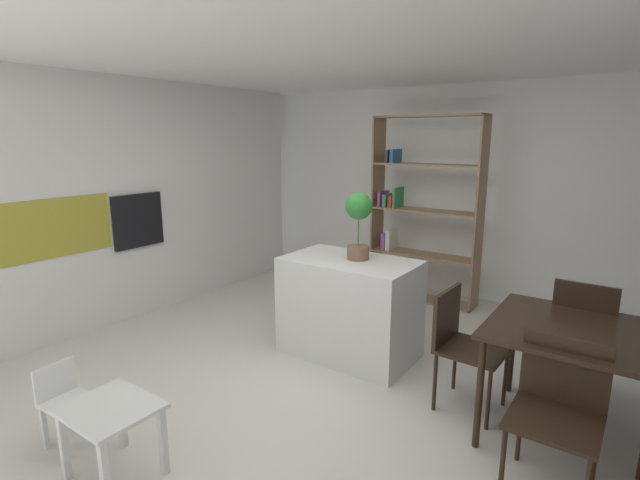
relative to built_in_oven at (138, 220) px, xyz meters
name	(u,v)px	position (x,y,z in m)	size (l,w,h in m)	color
ground_plane	(315,391)	(2.52, -0.23, -1.07)	(8.86, 8.86, 0.00)	beige
ceiling_slab	(314,38)	(2.52, -0.23, 1.52)	(6.45, 5.91, 0.06)	white
back_partition	(455,193)	(2.52, 2.70, 0.21)	(6.45, 0.06, 2.56)	white
tall_cabinet_run_left	(99,201)	(-0.33, -0.23, 0.21)	(0.62, 5.33, 2.56)	silver
cabinet_niche_splashback	(48,229)	(-0.02, -0.92, 0.05)	(0.01, 1.21, 0.56)	#9E932D
built_in_oven	(138,220)	(0.00, 0.00, 0.00)	(0.06, 0.58, 0.58)	black
kitchen_island	(350,307)	(2.39, 0.49, -0.62)	(1.17, 0.70, 0.89)	silver
potted_plant_on_island	(359,218)	(2.44, 0.54, 0.19)	(0.24, 0.24, 0.59)	brown
open_bookshelf	(416,215)	(2.22, 2.27, -0.03)	(1.30, 0.31, 2.19)	#997551
child_table	(111,420)	(2.12, -1.66, -0.70)	(0.51, 0.44, 0.45)	silver
child_chair_left	(65,400)	(1.58, -1.66, -0.76)	(0.29, 0.29, 0.54)	silver
dining_table	(575,340)	(4.21, 0.24, -0.37)	(1.02, 0.95, 0.78)	black
dining_chair_far	(583,333)	(4.20, 0.74, -0.51)	(0.41, 0.41, 0.96)	black
dining_chair_island_side	(460,338)	(3.48, 0.25, -0.55)	(0.46, 0.45, 0.87)	black
dining_chair_near	(559,402)	(4.21, -0.25, -0.55)	(0.46, 0.46, 0.86)	black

